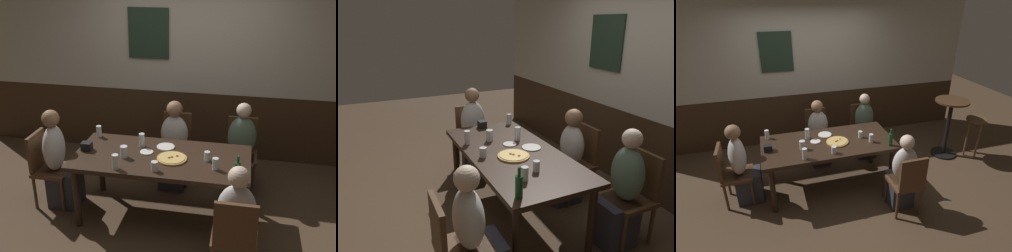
% 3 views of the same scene
% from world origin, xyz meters
% --- Properties ---
extents(ground_plane, '(12.00, 12.00, 0.00)m').
position_xyz_m(ground_plane, '(0.00, 0.00, 0.00)').
color(ground_plane, '#4C3826').
extents(wall_back, '(6.40, 0.13, 2.60)m').
position_xyz_m(wall_back, '(-0.00, 1.65, 1.30)').
color(wall_back, '#3D2819').
rests_on(wall_back, ground_plane).
extents(dining_table, '(1.88, 0.91, 0.74)m').
position_xyz_m(dining_table, '(0.00, 0.00, 0.66)').
color(dining_table, black).
rests_on(dining_table, ground_plane).
extents(chair_head_west, '(0.40, 0.40, 0.88)m').
position_xyz_m(chair_head_west, '(-1.36, 0.00, 0.50)').
color(chair_head_west, '#513521').
rests_on(chair_head_west, ground_plane).
extents(chair_right_far, '(0.40, 0.40, 0.88)m').
position_xyz_m(chair_right_far, '(0.83, 0.87, 0.50)').
color(chair_right_far, '#513521').
rests_on(chair_right_far, ground_plane).
extents(chair_mid_far, '(0.40, 0.40, 0.88)m').
position_xyz_m(chair_mid_far, '(0.00, 0.87, 0.50)').
color(chair_mid_far, '#513521').
rests_on(chair_mid_far, ground_plane).
extents(chair_right_near, '(0.40, 0.40, 0.88)m').
position_xyz_m(chair_right_near, '(0.83, -0.87, 0.50)').
color(chair_right_near, '#513521').
rests_on(chair_right_near, ground_plane).
extents(person_head_west, '(0.37, 0.34, 1.17)m').
position_xyz_m(person_head_west, '(-1.19, 0.00, 0.50)').
color(person_head_west, '#2D2D38').
rests_on(person_head_west, ground_plane).
extents(person_right_far, '(0.34, 0.37, 1.14)m').
position_xyz_m(person_right_far, '(0.83, 0.71, 0.48)').
color(person_right_far, '#2D2D38').
rests_on(person_right_far, ground_plane).
extents(person_mid_far, '(0.34, 0.37, 1.11)m').
position_xyz_m(person_mid_far, '(-0.00, 0.70, 0.47)').
color(person_mid_far, '#2D2D38').
rests_on(person_mid_far, ground_plane).
extents(person_right_near, '(0.34, 0.37, 1.10)m').
position_xyz_m(person_right_near, '(0.83, -0.70, 0.46)').
color(person_right_near, '#2D2D38').
rests_on(person_right_near, ground_plane).
extents(pizza, '(0.32, 0.32, 0.03)m').
position_xyz_m(pizza, '(0.12, -0.05, 0.75)').
color(pizza, tan).
rests_on(pizza, dining_table).
extents(pint_glass_amber, '(0.06, 0.06, 0.10)m').
position_xyz_m(pint_glass_amber, '(0.49, -0.00, 0.78)').
color(pint_glass_amber, silver).
rests_on(pint_glass_amber, dining_table).
extents(tumbler_short, '(0.07, 0.07, 0.15)m').
position_xyz_m(tumbler_short, '(-0.39, -0.35, 0.81)').
color(tumbler_short, silver).
rests_on(tumbler_short, dining_table).
extents(highball_clear, '(0.07, 0.07, 0.10)m').
position_xyz_m(highball_clear, '(-0.00, -0.32, 0.78)').
color(highball_clear, silver).
rests_on(highball_clear, dining_table).
extents(tumbler_water, '(0.06, 0.06, 0.13)m').
position_xyz_m(tumbler_water, '(-0.83, 0.36, 0.80)').
color(tumbler_water, silver).
rests_on(tumbler_water, dining_table).
extents(pint_glass_pale, '(0.06, 0.06, 0.12)m').
position_xyz_m(pint_glass_pale, '(0.59, -0.17, 0.79)').
color(pint_glass_pale, silver).
rests_on(pint_glass_pale, dining_table).
extents(beer_glass_half, '(0.08, 0.08, 0.13)m').
position_xyz_m(beer_glass_half, '(-0.39, -0.10, 0.80)').
color(beer_glass_half, silver).
rests_on(beer_glass_half, dining_table).
extents(pint_glass_stout, '(0.06, 0.06, 0.15)m').
position_xyz_m(pint_glass_stout, '(-0.27, 0.20, 0.81)').
color(pint_glass_stout, silver).
rests_on(pint_glass_stout, dining_table).
extents(beer_bottle_green, '(0.06, 0.06, 0.25)m').
position_xyz_m(beer_bottle_green, '(0.81, -0.34, 0.84)').
color(beer_bottle_green, '#194723').
rests_on(beer_bottle_green, dining_table).
extents(plate_white_large, '(0.20, 0.20, 0.01)m').
position_xyz_m(plate_white_large, '(-0.00, 0.22, 0.75)').
color(plate_white_large, white).
rests_on(plate_white_large, dining_table).
extents(plate_white_small, '(0.15, 0.15, 0.01)m').
position_xyz_m(plate_white_small, '(-0.18, 0.05, 0.75)').
color(plate_white_small, white).
rests_on(plate_white_small, dining_table).
extents(condiment_caddy, '(0.11, 0.09, 0.09)m').
position_xyz_m(condiment_caddy, '(-0.84, -0.01, 0.79)').
color(condiment_caddy, black).
rests_on(condiment_caddy, dining_table).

